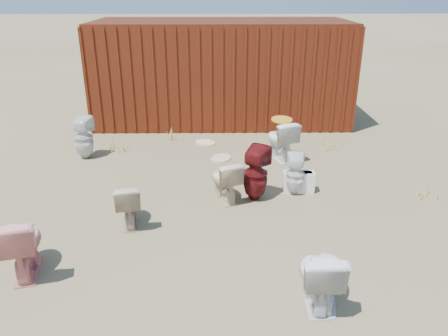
{
  "coord_description": "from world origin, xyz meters",
  "views": [
    {
      "loc": [
        -0.08,
        -5.61,
        3.15
      ],
      "look_at": [
        0.0,
        0.6,
        0.55
      ],
      "focal_mm": 35.0,
      "sensor_mm": 36.0,
      "label": 1
    }
  ],
  "objects_px": {
    "shipping_container": "(222,71)",
    "toilet_back_e": "(295,174)",
    "toilet_front_c": "(316,277)",
    "toilet_back_a": "(83,138)",
    "toilet_back_beige_right": "(128,204)",
    "toilet_front_maroon": "(255,174)",
    "loose_tank": "(299,182)",
    "toilet_front_e": "(327,275)",
    "toilet_back_yellowlid": "(281,140)",
    "toilet_back_beige_left": "(225,180)",
    "toilet_front_pink": "(22,244)"
  },
  "relations": [
    {
      "from": "shipping_container",
      "to": "toilet_back_e",
      "type": "xyz_separation_m",
      "value": [
        1.15,
        -4.37,
        -0.86
      ]
    },
    {
      "from": "toilet_front_c",
      "to": "toilet_back_a",
      "type": "bearing_deg",
      "value": -49.46
    },
    {
      "from": "toilet_front_c",
      "to": "toilet_back_beige_right",
      "type": "distance_m",
      "value": 2.87
    },
    {
      "from": "shipping_container",
      "to": "toilet_back_a",
      "type": "xyz_separation_m",
      "value": [
        -2.72,
        -2.72,
        -0.79
      ]
    },
    {
      "from": "shipping_container",
      "to": "toilet_back_beige_right",
      "type": "distance_m",
      "value": 5.58
    },
    {
      "from": "toilet_front_maroon",
      "to": "loose_tank",
      "type": "xyz_separation_m",
      "value": [
        0.74,
        0.25,
        -0.26
      ]
    },
    {
      "from": "shipping_container",
      "to": "toilet_front_e",
      "type": "height_order",
      "value": "shipping_container"
    },
    {
      "from": "toilet_back_a",
      "to": "toilet_back_yellowlid",
      "type": "bearing_deg",
      "value": -172.11
    },
    {
      "from": "shipping_container",
      "to": "toilet_back_e",
      "type": "distance_m",
      "value": 4.6
    },
    {
      "from": "toilet_front_maroon",
      "to": "toilet_front_e",
      "type": "xyz_separation_m",
      "value": [
        0.57,
        -2.47,
        -0.09
      ]
    },
    {
      "from": "toilet_back_beige_right",
      "to": "toilet_back_beige_left",
      "type": "bearing_deg",
      "value": -162.26
    },
    {
      "from": "toilet_back_beige_left",
      "to": "toilet_back_yellowlid",
      "type": "bearing_deg",
      "value": -144.54
    },
    {
      "from": "toilet_back_yellowlid",
      "to": "loose_tank",
      "type": "height_order",
      "value": "toilet_back_yellowlid"
    },
    {
      "from": "toilet_front_maroon",
      "to": "toilet_back_e",
      "type": "height_order",
      "value": "toilet_front_maroon"
    },
    {
      "from": "toilet_front_c",
      "to": "toilet_front_e",
      "type": "relative_size",
      "value": 1.0
    },
    {
      "from": "toilet_front_pink",
      "to": "toilet_back_a",
      "type": "xyz_separation_m",
      "value": [
        -0.35,
        3.75,
        0.02
      ]
    },
    {
      "from": "toilet_front_maroon",
      "to": "toilet_back_beige_left",
      "type": "distance_m",
      "value": 0.49
    },
    {
      "from": "toilet_front_e",
      "to": "toilet_back_a",
      "type": "distance_m",
      "value": 5.73
    },
    {
      "from": "toilet_back_e",
      "to": "toilet_back_beige_left",
      "type": "bearing_deg",
      "value": 17.93
    },
    {
      "from": "toilet_front_e",
      "to": "toilet_back_beige_right",
      "type": "relative_size",
      "value": 1.06
    },
    {
      "from": "toilet_front_pink",
      "to": "toilet_back_e",
      "type": "xyz_separation_m",
      "value": [
        3.52,
        2.09,
        -0.05
      ]
    },
    {
      "from": "toilet_front_e",
      "to": "toilet_back_yellowlid",
      "type": "distance_m",
      "value": 4.2
    },
    {
      "from": "toilet_front_e",
      "to": "loose_tank",
      "type": "xyz_separation_m",
      "value": [
        0.17,
        2.71,
        -0.17
      ]
    },
    {
      "from": "toilet_front_maroon",
      "to": "toilet_back_e",
      "type": "distance_m",
      "value": 0.69
    },
    {
      "from": "toilet_front_pink",
      "to": "toilet_back_beige_left",
      "type": "relative_size",
      "value": 1.16
    },
    {
      "from": "toilet_back_beige_left",
      "to": "toilet_back_e",
      "type": "bearing_deg",
      "value": 168.0
    },
    {
      "from": "toilet_back_beige_right",
      "to": "toilet_front_c",
      "type": "bearing_deg",
      "value": 131.78
    },
    {
      "from": "toilet_back_e",
      "to": "loose_tank",
      "type": "xyz_separation_m",
      "value": [
        0.08,
        0.06,
        -0.17
      ]
    },
    {
      "from": "toilet_front_maroon",
      "to": "toilet_back_beige_right",
      "type": "relative_size",
      "value": 1.34
    },
    {
      "from": "toilet_front_pink",
      "to": "loose_tank",
      "type": "relative_size",
      "value": 1.56
    },
    {
      "from": "toilet_front_pink",
      "to": "toilet_front_maroon",
      "type": "relative_size",
      "value": 0.89
    },
    {
      "from": "toilet_back_beige_right",
      "to": "toilet_front_maroon",
      "type": "bearing_deg",
      "value": -168.38
    },
    {
      "from": "toilet_back_beige_left",
      "to": "toilet_back_yellowlid",
      "type": "distance_m",
      "value": 2.08
    },
    {
      "from": "toilet_back_a",
      "to": "toilet_back_beige_left",
      "type": "height_order",
      "value": "toilet_back_a"
    },
    {
      "from": "toilet_back_a",
      "to": "toilet_back_beige_right",
      "type": "xyz_separation_m",
      "value": [
        1.36,
        -2.62,
        -0.09
      ]
    },
    {
      "from": "toilet_back_a",
      "to": "toilet_back_yellowlid",
      "type": "relative_size",
      "value": 1.05
    },
    {
      "from": "toilet_front_pink",
      "to": "toilet_back_e",
      "type": "relative_size",
      "value": 1.14
    },
    {
      "from": "toilet_front_e",
      "to": "toilet_front_maroon",
      "type": "bearing_deg",
      "value": -64.43
    },
    {
      "from": "toilet_front_c",
      "to": "toilet_back_beige_left",
      "type": "relative_size",
      "value": 1.03
    },
    {
      "from": "toilet_front_pink",
      "to": "toilet_back_beige_left",
      "type": "bearing_deg",
      "value": -156.05
    },
    {
      "from": "toilet_back_beige_left",
      "to": "toilet_back_beige_right",
      "type": "relative_size",
      "value": 1.03
    },
    {
      "from": "toilet_back_a",
      "to": "toilet_front_maroon",
      "type": "bearing_deg",
      "value": 159.6
    },
    {
      "from": "loose_tank",
      "to": "toilet_back_beige_right",
      "type": "bearing_deg",
      "value": -157.52
    },
    {
      "from": "toilet_back_beige_left",
      "to": "toilet_back_e",
      "type": "relative_size",
      "value": 0.98
    },
    {
      "from": "shipping_container",
      "to": "toilet_front_pink",
      "type": "xyz_separation_m",
      "value": [
        -2.37,
        -6.47,
        -0.81
      ]
    },
    {
      "from": "toilet_back_beige_right",
      "to": "toilet_back_e",
      "type": "bearing_deg",
      "value": -170.2
    },
    {
      "from": "toilet_back_a",
      "to": "toilet_back_beige_right",
      "type": "bearing_deg",
      "value": 126.94
    },
    {
      "from": "toilet_front_c",
      "to": "toilet_front_maroon",
      "type": "bearing_deg",
      "value": -79.43
    },
    {
      "from": "toilet_front_c",
      "to": "toilet_back_e",
      "type": "distance_m",
      "value": 2.7
    },
    {
      "from": "shipping_container",
      "to": "toilet_back_yellowlid",
      "type": "xyz_separation_m",
      "value": [
        1.12,
        -2.82,
        -0.81
      ]
    }
  ]
}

